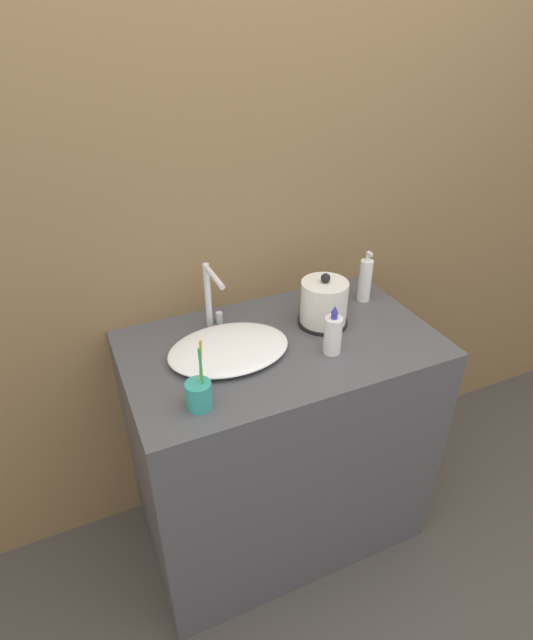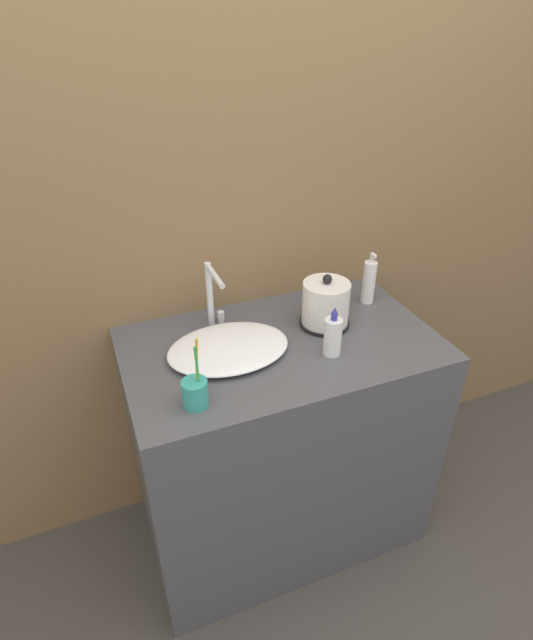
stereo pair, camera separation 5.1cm
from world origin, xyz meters
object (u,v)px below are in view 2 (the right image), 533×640
at_px(faucet, 212,292).
at_px(toothbrush_cup, 195,392).
at_px(electric_kettle, 325,306).
at_px(shampoo_bottle, 333,336).
at_px(lotion_bottle, 369,282).

distance_m(faucet, toothbrush_cup, 0.41).
xyz_separation_m(electric_kettle, toothbrush_cup, (-0.52, -0.24, -0.03)).
distance_m(faucet, electric_kettle, 0.38).
bearing_deg(shampoo_bottle, electric_kettle, 69.95).
bearing_deg(lotion_bottle, shampoo_bottle, -138.86).
distance_m(electric_kettle, lotion_bottle, 0.24).
bearing_deg(faucet, shampoo_bottle, -44.36).
height_order(lotion_bottle, shampoo_bottle, lotion_bottle).
xyz_separation_m(toothbrush_cup, lotion_bottle, (0.74, 0.32, 0.04)).
relative_size(toothbrush_cup, lotion_bottle, 1.11).
xyz_separation_m(electric_kettle, shampoo_bottle, (-0.06, -0.16, -0.01)).
xyz_separation_m(toothbrush_cup, shampoo_bottle, (0.46, 0.08, 0.02)).
height_order(faucet, lotion_bottle, faucet).
xyz_separation_m(lotion_bottle, shampoo_bottle, (-0.28, -0.24, -0.02)).
relative_size(lotion_bottle, shampoo_bottle, 1.17).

